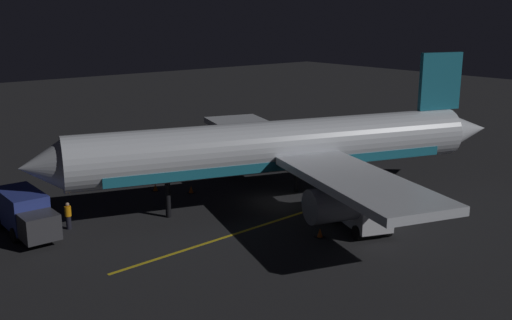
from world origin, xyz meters
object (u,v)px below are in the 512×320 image
at_px(baggage_truck, 25,214).
at_px(traffic_cone_near_left, 155,188).
at_px(ground_crew_worker, 68,216).
at_px(catering_truck, 356,206).
at_px(traffic_cone_near_right, 191,190).
at_px(traffic_cone_under_wing, 320,233).
at_px(airliner, 286,148).

distance_m(baggage_truck, traffic_cone_near_left, 11.14).
bearing_deg(traffic_cone_near_left, ground_crew_worker, 114.28).
bearing_deg(baggage_truck, catering_truck, -124.97).
distance_m(catering_truck, ground_crew_worker, 18.05).
xyz_separation_m(catering_truck, traffic_cone_near_left, (14.70, 6.02, -1.05)).
height_order(traffic_cone_near_left, traffic_cone_near_right, same).
height_order(ground_crew_worker, traffic_cone_under_wing, ground_crew_worker).
height_order(baggage_truck, traffic_cone_near_right, baggage_truck).
bearing_deg(catering_truck, traffic_cone_near_left, 22.28).
height_order(airliner, traffic_cone_near_left, airliner).
height_order(baggage_truck, catering_truck, baggage_truck).
xyz_separation_m(airliner, traffic_cone_near_right, (6.20, 3.93, -3.73)).
relative_size(airliner, traffic_cone_near_right, 62.43).
bearing_deg(ground_crew_worker, traffic_cone_under_wing, -134.43).
xyz_separation_m(airliner, catering_truck, (-6.33, -0.29, -2.68)).
distance_m(catering_truck, traffic_cone_under_wing, 3.34).
bearing_deg(baggage_truck, ground_crew_worker, -107.29).
bearing_deg(catering_truck, traffic_cone_near_right, 18.60).
height_order(baggage_truck, traffic_cone_near_left, baggage_truck).
relative_size(catering_truck, traffic_cone_near_left, 12.43).
xyz_separation_m(airliner, traffic_cone_under_wing, (-6.34, 2.88, -3.73)).
distance_m(airliner, traffic_cone_under_wing, 7.90).
relative_size(ground_crew_worker, traffic_cone_under_wing, 3.16).
height_order(catering_truck, traffic_cone_near_left, catering_truck).
xyz_separation_m(baggage_truck, ground_crew_worker, (-0.73, -2.35, -0.44)).
bearing_deg(catering_truck, airliner, 2.59).
bearing_deg(traffic_cone_under_wing, baggage_truck, 49.17).
xyz_separation_m(baggage_truck, traffic_cone_under_wing, (-11.69, -13.53, -1.07)).
bearing_deg(baggage_truck, traffic_cone_near_right, -86.10).
height_order(airliner, baggage_truck, airliner).
distance_m(baggage_truck, traffic_cone_near_right, 12.56).
xyz_separation_m(traffic_cone_near_left, traffic_cone_near_right, (-2.17, -1.81, 0.00)).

